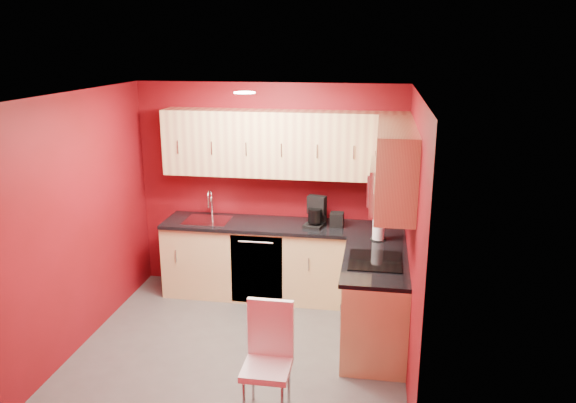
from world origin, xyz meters
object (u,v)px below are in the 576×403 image
(microwave, at_px, (391,186))
(dining_chair, at_px, (267,363))
(napkin_holder, at_px, (337,219))
(paper_towel, at_px, (379,227))
(coffee_maker, at_px, (315,212))
(sink, at_px, (208,217))

(microwave, relative_size, dining_chair, 0.81)
(napkin_holder, distance_m, paper_towel, 0.62)
(microwave, relative_size, napkin_holder, 4.75)
(napkin_holder, relative_size, dining_chair, 0.17)
(coffee_maker, bearing_deg, paper_towel, -11.94)
(paper_towel, xyz_separation_m, dining_chair, (-0.84, -1.84, -0.59))
(sink, bearing_deg, paper_towel, -10.79)
(sink, xyz_separation_m, napkin_holder, (1.53, 0.01, 0.05))
(coffee_maker, distance_m, dining_chair, 2.27)
(dining_chair, bearing_deg, napkin_holder, 80.58)
(sink, height_order, coffee_maker, coffee_maker)
(napkin_holder, bearing_deg, paper_towel, -39.45)
(microwave, xyz_separation_m, coffee_maker, (-0.81, 0.96, -0.58))
(paper_towel, bearing_deg, sink, 169.21)
(microwave, bearing_deg, napkin_holder, 119.21)
(microwave, xyz_separation_m, dining_chair, (-0.94, -1.22, -1.19))
(paper_towel, bearing_deg, dining_chair, -114.67)
(sink, distance_m, napkin_holder, 1.53)
(coffee_maker, bearing_deg, sink, -168.48)
(coffee_maker, xyz_separation_m, napkin_holder, (0.25, 0.05, -0.09))
(microwave, distance_m, dining_chair, 1.94)
(coffee_maker, xyz_separation_m, paper_towel, (0.72, -0.34, -0.03))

